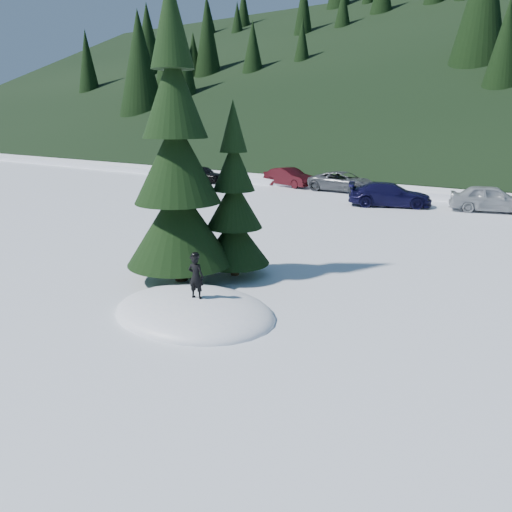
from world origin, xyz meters
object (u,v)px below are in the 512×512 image
Objects in this scene: child_skier at (196,277)px; car_0 at (202,174)px; spruce_short at (234,210)px; spruce_tall at (177,172)px; car_3 at (390,195)px; car_1 at (289,177)px; car_2 at (344,182)px; car_4 at (491,199)px.

child_skier is 27.53m from car_0.
spruce_tall is at bearing -125.54° from spruce_short.
spruce_short is 1.43× the size of car_0.
spruce_tall reaches higher than car_3.
spruce_short is at bearing 160.03° from car_3.
car_1 reaches higher than car_2.
spruce_tall reaches higher than car_2.
car_1 is at bearing -77.01° from child_skier.
car_0 is at bearing 71.59° from car_4.
spruce_tall reaches higher than car_4.
spruce_tall reaches higher than spruce_short.
car_4 is at bearing -96.65° from car_3.
car_3 is at bearing -97.10° from child_skier.
spruce_short is (1.00, 1.40, -1.22)m from spruce_tall.
spruce_short is at bearing 54.46° from spruce_tall.
car_0 is 0.90× the size of car_4.
car_0 is at bearing 134.43° from spruce_short.
spruce_short reaches higher than car_0.
car_0 is at bearing 97.70° from car_2.
spruce_tall is 16.88m from car_3.
spruce_tall is 1.60× the size of spruce_short.
child_skier is 0.27× the size of car_1.
spruce_short is 21.74m from car_1.
car_0 is at bearing -62.40° from child_skier.
spruce_tall is at bearing -168.68° from car_2.
car_2 is 1.04× the size of car_3.
spruce_short is 24.27m from car_0.
car_2 and car_3 have the same top height.
car_4 is (4.10, 16.79, -1.39)m from spruce_short.
car_3 is at bearing 89.73° from spruce_tall.
spruce_short is at bearing -138.54° from car_0.
car_1 is (6.84, 1.88, 0.03)m from car_0.
car_4 is (14.22, -2.40, 0.04)m from car_1.
child_skier is (1.35, -3.25, -1.07)m from spruce_short.
spruce_short reaches higher than car_2.
child_skier is 0.27× the size of car_4.
spruce_tall is 1.80× the size of car_2.
spruce_short is at bearing -140.96° from car_1.
car_2 is at bearing -79.31° from car_1.
spruce_short reaches higher than car_4.
child_skier is 0.23× the size of car_2.
car_0 is 21.06m from car_4.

